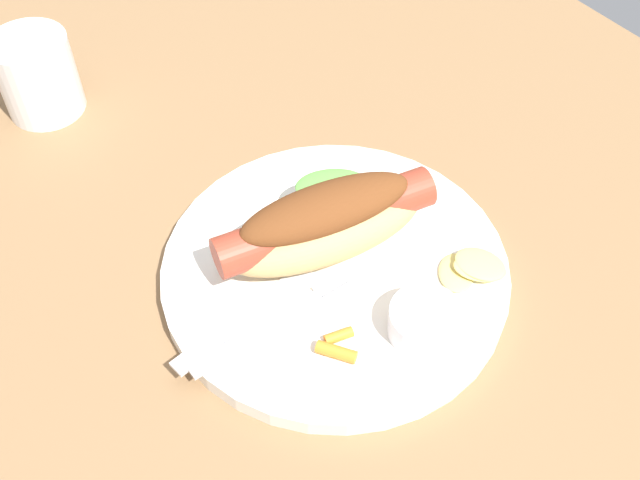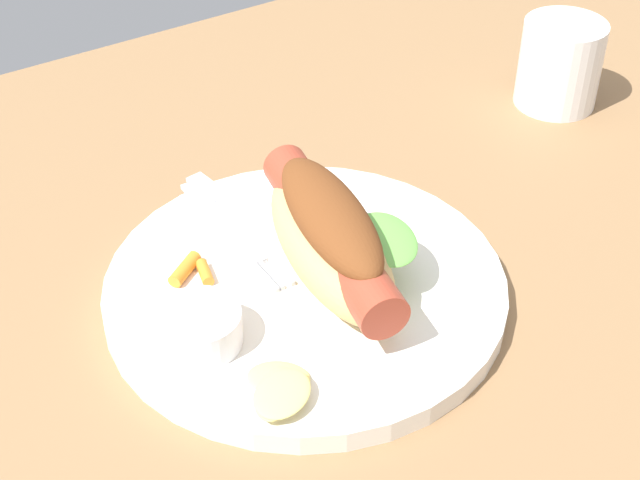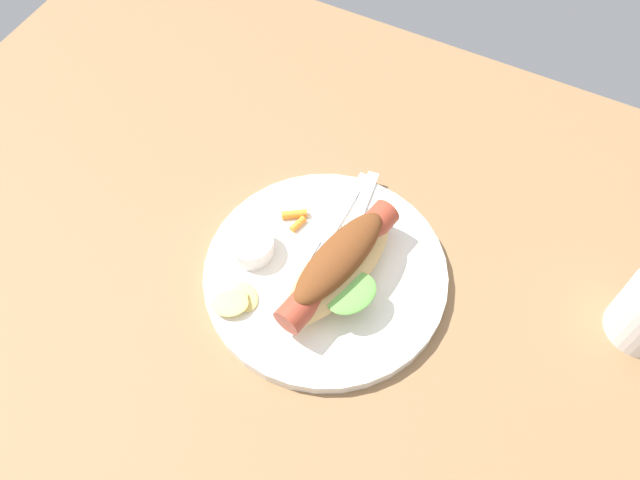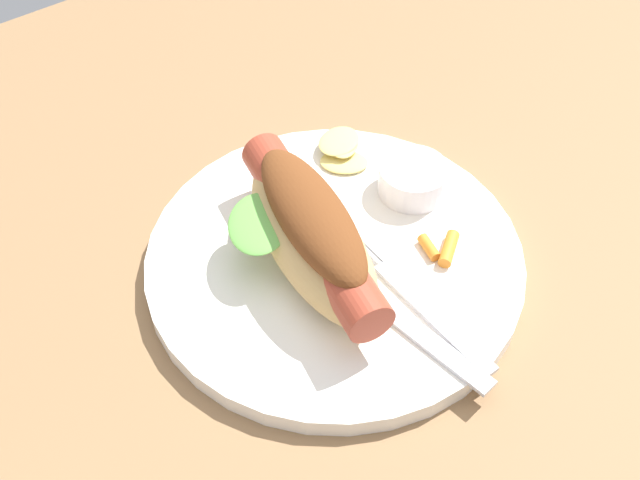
{
  "view_description": "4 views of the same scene",
  "coord_description": "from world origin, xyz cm",
  "px_view_note": "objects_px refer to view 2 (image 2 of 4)",
  "views": [
    {
      "loc": [
        29.08,
        -25.36,
        51.03
      ],
      "look_at": [
        -1.05,
        -3.07,
        5.9
      ],
      "focal_mm": 43.63,
      "sensor_mm": 36.0,
      "label": 1
    },
    {
      "loc": [
        25.3,
        40.62,
        44.69
      ],
      "look_at": [
        -1.17,
        0.19,
        6.2
      ],
      "focal_mm": 53.03,
      "sensor_mm": 36.0,
      "label": 2
    },
    {
      "loc": [
        -17.49,
        32.07,
        68.01
      ],
      "look_at": [
        0.58,
        -3.37,
        4.49
      ],
      "focal_mm": 37.3,
      "sensor_mm": 36.0,
      "label": 3
    },
    {
      "loc": [
        -24.59,
        -30.95,
        45.78
      ],
      "look_at": [
        -3.01,
        -2.31,
        5.14
      ],
      "focal_mm": 43.96,
      "sensor_mm": 36.0,
      "label": 4
    }
  ],
  "objects_px": {
    "drinking_cup": "(560,64)",
    "plate": "(305,288)",
    "fork": "(230,231)",
    "hot_dog": "(331,236)",
    "sauce_ramekin": "(203,332)",
    "carrot_garnish": "(192,270)",
    "knife": "(243,214)",
    "chips_pile": "(279,388)"
  },
  "relations": [
    {
      "from": "drinking_cup",
      "to": "plate",
      "type": "bearing_deg",
      "value": 16.68
    },
    {
      "from": "sauce_ramekin",
      "to": "knife",
      "type": "bearing_deg",
      "value": -129.82
    },
    {
      "from": "sauce_ramekin",
      "to": "drinking_cup",
      "type": "height_order",
      "value": "drinking_cup"
    },
    {
      "from": "plate",
      "to": "carrot_garnish",
      "type": "relative_size",
      "value": 8.16
    },
    {
      "from": "chips_pile",
      "to": "carrot_garnish",
      "type": "bearing_deg",
      "value": -93.17
    },
    {
      "from": "carrot_garnish",
      "to": "sauce_ramekin",
      "type": "bearing_deg",
      "value": 69.13
    },
    {
      "from": "plate",
      "to": "carrot_garnish",
      "type": "height_order",
      "value": "carrot_garnish"
    },
    {
      "from": "sauce_ramekin",
      "to": "hot_dog",
      "type": "bearing_deg",
      "value": -171.85
    },
    {
      "from": "fork",
      "to": "drinking_cup",
      "type": "height_order",
      "value": "drinking_cup"
    },
    {
      "from": "knife",
      "to": "drinking_cup",
      "type": "distance_m",
      "value": 0.34
    },
    {
      "from": "chips_pile",
      "to": "sauce_ramekin",
      "type": "bearing_deg",
      "value": -73.91
    },
    {
      "from": "plate",
      "to": "knife",
      "type": "xyz_separation_m",
      "value": [
        0.0,
        -0.09,
        0.01
      ]
    },
    {
      "from": "plate",
      "to": "fork",
      "type": "distance_m",
      "value": 0.08
    },
    {
      "from": "chips_pile",
      "to": "drinking_cup",
      "type": "relative_size",
      "value": 0.82
    },
    {
      "from": "sauce_ramekin",
      "to": "knife",
      "type": "distance_m",
      "value": 0.14
    },
    {
      "from": "sauce_ramekin",
      "to": "chips_pile",
      "type": "relative_size",
      "value": 0.84
    },
    {
      "from": "sauce_ramekin",
      "to": "fork",
      "type": "distance_m",
      "value": 0.12
    },
    {
      "from": "carrot_garnish",
      "to": "drinking_cup",
      "type": "distance_m",
      "value": 0.41
    },
    {
      "from": "knife",
      "to": "carrot_garnish",
      "type": "relative_size",
      "value": 3.82
    },
    {
      "from": "hot_dog",
      "to": "fork",
      "type": "bearing_deg",
      "value": -143.42
    },
    {
      "from": "sauce_ramekin",
      "to": "knife",
      "type": "xyz_separation_m",
      "value": [
        -0.09,
        -0.11,
        -0.01
      ]
    },
    {
      "from": "carrot_garnish",
      "to": "drinking_cup",
      "type": "relative_size",
      "value": 0.43
    },
    {
      "from": "hot_dog",
      "to": "drinking_cup",
      "type": "bearing_deg",
      "value": 119.84
    },
    {
      "from": "fork",
      "to": "carrot_garnish",
      "type": "relative_size",
      "value": 4.26
    },
    {
      "from": "fork",
      "to": "knife",
      "type": "distance_m",
      "value": 0.02
    },
    {
      "from": "hot_dog",
      "to": "drinking_cup",
      "type": "relative_size",
      "value": 2.34
    },
    {
      "from": "plate",
      "to": "hot_dog",
      "type": "xyz_separation_m",
      "value": [
        -0.02,
        0.0,
        0.04
      ]
    },
    {
      "from": "hot_dog",
      "to": "sauce_ramekin",
      "type": "bearing_deg",
      "value": -70.25
    },
    {
      "from": "chips_pile",
      "to": "drinking_cup",
      "type": "height_order",
      "value": "drinking_cup"
    },
    {
      "from": "fork",
      "to": "hot_dog",
      "type": "bearing_deg",
      "value": 25.44
    },
    {
      "from": "sauce_ramekin",
      "to": "chips_pile",
      "type": "height_order",
      "value": "sauce_ramekin"
    },
    {
      "from": "hot_dog",
      "to": "carrot_garnish",
      "type": "bearing_deg",
      "value": -110.16
    },
    {
      "from": "plate",
      "to": "sauce_ramekin",
      "type": "xyz_separation_m",
      "value": [
        0.09,
        0.02,
        0.02
      ]
    },
    {
      "from": "hot_dog",
      "to": "chips_pile",
      "type": "height_order",
      "value": "hot_dog"
    },
    {
      "from": "hot_dog",
      "to": "drinking_cup",
      "type": "height_order",
      "value": "hot_dog"
    },
    {
      "from": "drinking_cup",
      "to": "fork",
      "type": "bearing_deg",
      "value": 4.26
    },
    {
      "from": "hot_dog",
      "to": "plate",
      "type": "bearing_deg",
      "value": -91.02
    },
    {
      "from": "plate",
      "to": "carrot_garnish",
      "type": "bearing_deg",
      "value": -36.23
    },
    {
      "from": "plate",
      "to": "carrot_garnish",
      "type": "distance_m",
      "value": 0.08
    },
    {
      "from": "plate",
      "to": "carrot_garnish",
      "type": "xyz_separation_m",
      "value": [
        0.06,
        -0.05,
        0.01
      ]
    },
    {
      "from": "sauce_ramekin",
      "to": "drinking_cup",
      "type": "xyz_separation_m",
      "value": [
        -0.43,
        -0.12,
        0.01
      ]
    },
    {
      "from": "plate",
      "to": "chips_pile",
      "type": "xyz_separation_m",
      "value": [
        0.07,
        0.08,
        0.01
      ]
    }
  ]
}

